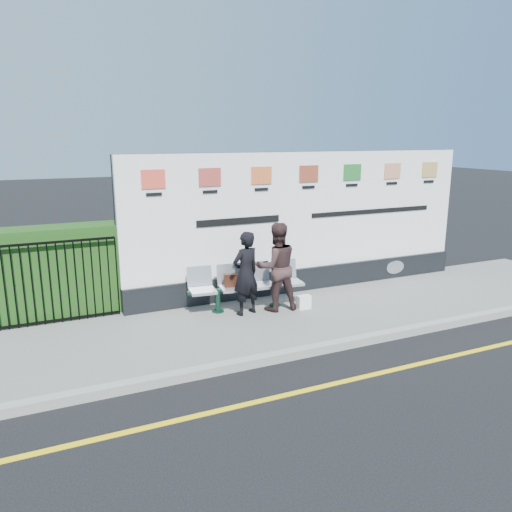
# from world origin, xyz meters

# --- Properties ---
(ground) EXTENTS (80.00, 80.00, 0.00)m
(ground) POSITION_xyz_m (0.00, 0.00, 0.00)
(ground) COLOR black
(pavement) EXTENTS (14.00, 3.00, 0.12)m
(pavement) POSITION_xyz_m (0.00, 2.50, 0.06)
(pavement) COLOR slate
(pavement) RESTS_ON ground
(kerb) EXTENTS (14.00, 0.18, 0.14)m
(kerb) POSITION_xyz_m (0.00, 1.00, 0.07)
(kerb) COLOR gray
(kerb) RESTS_ON ground
(yellow_line) EXTENTS (14.00, 0.10, 0.01)m
(yellow_line) POSITION_xyz_m (0.00, 0.00, 0.00)
(yellow_line) COLOR yellow
(yellow_line) RESTS_ON ground
(billboard) EXTENTS (8.00, 0.30, 3.00)m
(billboard) POSITION_xyz_m (0.50, 3.85, 1.42)
(billboard) COLOR black
(billboard) RESTS_ON pavement
(hedge) EXTENTS (2.35, 0.70, 1.70)m
(hedge) POSITION_xyz_m (-4.58, 4.30, 0.97)
(hedge) COLOR #1E4715
(hedge) RESTS_ON pavement
(railing) EXTENTS (2.05, 0.06, 1.54)m
(railing) POSITION_xyz_m (-4.58, 3.85, 0.89)
(railing) COLOR black
(railing) RESTS_ON pavement
(bench) EXTENTS (2.31, 0.82, 0.48)m
(bench) POSITION_xyz_m (-1.20, 3.14, 0.36)
(bench) COLOR silver
(bench) RESTS_ON pavement
(woman_left) EXTENTS (0.67, 0.53, 1.61)m
(woman_left) POSITION_xyz_m (-1.33, 2.88, 0.92)
(woman_left) COLOR black
(woman_left) RESTS_ON pavement
(woman_right) EXTENTS (0.90, 0.74, 1.73)m
(woman_right) POSITION_xyz_m (-0.69, 2.87, 0.98)
(woman_right) COLOR #392525
(woman_right) RESTS_ON pavement
(handbag_brown) EXTENTS (0.34, 0.21, 0.25)m
(handbag_brown) POSITION_xyz_m (-1.49, 3.17, 0.73)
(handbag_brown) COLOR black
(handbag_brown) RESTS_ON bench
(carrier_bag_white) EXTENTS (0.26, 0.16, 0.26)m
(carrier_bag_white) POSITION_xyz_m (-0.17, 2.69, 0.25)
(carrier_bag_white) COLOR white
(carrier_bag_white) RESTS_ON pavement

